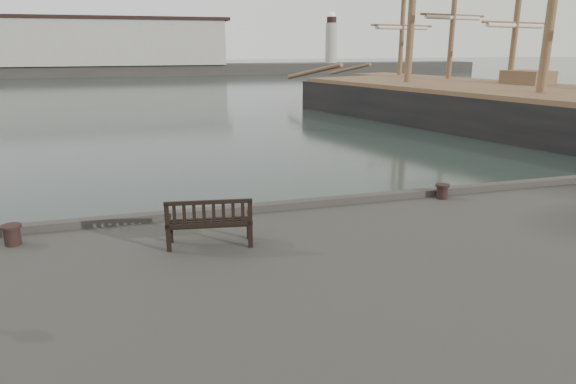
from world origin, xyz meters
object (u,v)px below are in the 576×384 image
at_px(tall_ship_main, 536,124).
at_px(bench, 210,231).
at_px(tall_ship_far, 447,96).
at_px(bollard_right, 442,191).
at_px(bollard_left, 12,235).

bearing_deg(tall_ship_main, bench, -160.48).
relative_size(bench, tall_ship_main, 0.04).
bearing_deg(tall_ship_far, bollard_right, -137.59).
relative_size(bollard_right, tall_ship_far, 0.02).
bearing_deg(bench, tall_ship_main, 44.20).
bearing_deg(bollard_right, bollard_left, -177.78).
relative_size(bench, bollard_left, 4.23).
relative_size(tall_ship_main, tall_ship_far, 1.63).
distance_m(bench, bollard_left, 4.16).
height_order(bollard_right, tall_ship_main, tall_ship_main).
bearing_deg(bench, bollard_left, 171.61).
xyz_separation_m(bollard_right, tall_ship_far, (22.03, 33.46, -1.04)).
bearing_deg(bollard_right, tall_ship_main, 42.20).
relative_size(bollard_right, tall_ship_main, 0.01).
xyz_separation_m(bollard_left, tall_ship_far, (32.58, 33.87, -1.06)).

